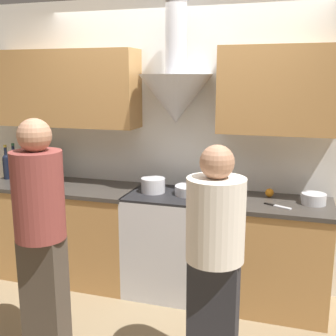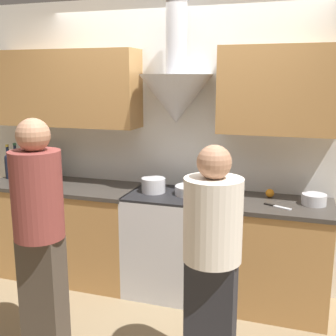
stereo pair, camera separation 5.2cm
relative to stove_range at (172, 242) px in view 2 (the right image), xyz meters
The scene contains 18 objects.
ground_plane 0.58m from the stove_range, 90.00° to the right, with size 12.00×12.00×0.00m, color #847051.
wall_back 1.05m from the stove_range, 107.33° to the left, with size 8.40×0.63×2.60m.
counter_left 1.09m from the stove_range, behind, with size 1.45×0.62×0.91m.
counter_right 0.85m from the stove_range, ahead, with size 0.98×0.62×0.91m.
stove_range is the anchor object (origin of this frame).
wine_bottle_0 1.82m from the stove_range, behind, with size 0.07×0.07×0.34m.
wine_bottle_1 1.74m from the stove_range, behind, with size 0.07×0.07×0.36m.
wine_bottle_2 1.63m from the stove_range, behind, with size 0.08×0.08×0.32m.
wine_bottle_3 1.53m from the stove_range, behind, with size 0.07×0.07×0.35m.
wine_bottle_4 1.45m from the stove_range, behind, with size 0.07×0.07×0.36m.
wine_bottle_5 1.37m from the stove_range, behind, with size 0.08×0.08×0.33m.
stock_pot 0.54m from the stove_range, behind, with size 0.21×0.21×0.13m.
mixing_bowl 0.52m from the stove_range, 10.12° to the left, with size 0.28×0.28×0.08m.
orange_fruit 0.97m from the stove_range, 10.66° to the left, with size 0.07×0.07×0.07m.
saucepan 1.27m from the stove_range, ahead, with size 0.19×0.19×0.09m.
chefs_knife 1.02m from the stove_range, ahead, with size 0.22×0.13×0.01m.
person_foreground_left 1.34m from the stove_range, 117.00° to the right, with size 0.33×0.33×1.65m.
person_foreground_right 1.26m from the stove_range, 60.82° to the right, with size 0.35×0.35×1.53m.
Camera 2 is at (1.06, -3.01, 1.90)m, focal length 45.00 mm.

